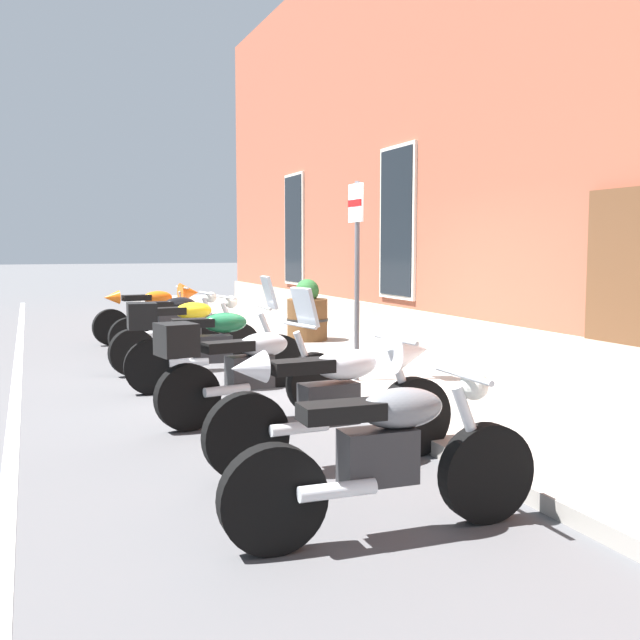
{
  "coord_description": "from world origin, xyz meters",
  "views": [
    {
      "loc": [
        8.52,
        -3.02,
        1.7
      ],
      "look_at": [
        0.28,
        0.21,
        0.83
      ],
      "focal_mm": 41.93,
      "sensor_mm": 36.0,
      "label": 1
    }
  ],
  "objects_px": {
    "motorcycle_green_touring": "(207,344)",
    "motorcycle_grey_naked": "(389,457)",
    "motorcycle_orange_sport": "(157,311)",
    "motorcycle_black_naked": "(175,324)",
    "motorcycle_yellow_naked": "(189,335)",
    "barrel_planter": "(307,315)",
    "motorcycle_white_sport": "(344,394)",
    "motorcycle_silver_touring": "(244,368)",
    "parking_sign": "(357,252)"
  },
  "relations": [
    {
      "from": "motorcycle_black_naked",
      "to": "motorcycle_silver_touring",
      "type": "distance_m",
      "value": 4.87
    },
    {
      "from": "parking_sign",
      "to": "motorcycle_silver_touring",
      "type": "bearing_deg",
      "value": -56.86
    },
    {
      "from": "motorcycle_green_touring",
      "to": "motorcycle_white_sport",
      "type": "distance_m",
      "value": 3.4
    },
    {
      "from": "motorcycle_black_naked",
      "to": "parking_sign",
      "type": "height_order",
      "value": "parking_sign"
    },
    {
      "from": "motorcycle_yellow_naked",
      "to": "barrel_planter",
      "type": "bearing_deg",
      "value": 125.47
    },
    {
      "from": "motorcycle_white_sport",
      "to": "parking_sign",
      "type": "xyz_separation_m",
      "value": [
        -2.76,
        1.34,
        1.07
      ]
    },
    {
      "from": "motorcycle_black_naked",
      "to": "motorcycle_yellow_naked",
      "type": "bearing_deg",
      "value": -4.24
    },
    {
      "from": "motorcycle_silver_touring",
      "to": "parking_sign",
      "type": "relative_size",
      "value": 0.86
    },
    {
      "from": "parking_sign",
      "to": "motorcycle_yellow_naked",
      "type": "bearing_deg",
      "value": -143.67
    },
    {
      "from": "barrel_planter",
      "to": "motorcycle_white_sport",
      "type": "bearing_deg",
      "value": -18.04
    },
    {
      "from": "motorcycle_black_naked",
      "to": "motorcycle_grey_naked",
      "type": "height_order",
      "value": "motorcycle_black_naked"
    },
    {
      "from": "motorcycle_orange_sport",
      "to": "parking_sign",
      "type": "xyz_separation_m",
      "value": [
        5.39,
        1.46,
        1.07
      ]
    },
    {
      "from": "motorcycle_orange_sport",
      "to": "motorcycle_green_touring",
      "type": "height_order",
      "value": "motorcycle_green_touring"
    },
    {
      "from": "motorcycle_white_sport",
      "to": "motorcycle_black_naked",
      "type": "bearing_deg",
      "value": -179.15
    },
    {
      "from": "motorcycle_yellow_naked",
      "to": "parking_sign",
      "type": "distance_m",
      "value": 2.87
    },
    {
      "from": "motorcycle_green_touring",
      "to": "motorcycle_orange_sport",
      "type": "bearing_deg",
      "value": 177.83
    },
    {
      "from": "motorcycle_grey_naked",
      "to": "parking_sign",
      "type": "height_order",
      "value": "parking_sign"
    },
    {
      "from": "motorcycle_white_sport",
      "to": "motorcycle_orange_sport",
      "type": "bearing_deg",
      "value": -179.13
    },
    {
      "from": "motorcycle_orange_sport",
      "to": "motorcycle_silver_touring",
      "type": "distance_m",
      "value": 6.49
    },
    {
      "from": "motorcycle_yellow_naked",
      "to": "motorcycle_green_touring",
      "type": "height_order",
      "value": "motorcycle_green_touring"
    },
    {
      "from": "motorcycle_black_naked",
      "to": "motorcycle_orange_sport",
      "type": "bearing_deg",
      "value": -179.07
    },
    {
      "from": "motorcycle_orange_sport",
      "to": "motorcycle_black_naked",
      "type": "distance_m",
      "value": 1.62
    },
    {
      "from": "motorcycle_yellow_naked",
      "to": "motorcycle_grey_naked",
      "type": "distance_m",
      "value": 6.29
    },
    {
      "from": "motorcycle_orange_sport",
      "to": "motorcycle_black_naked",
      "type": "height_order",
      "value": "motorcycle_orange_sport"
    },
    {
      "from": "motorcycle_silver_touring",
      "to": "motorcycle_white_sport",
      "type": "relative_size",
      "value": 0.95
    },
    {
      "from": "motorcycle_black_naked",
      "to": "motorcycle_yellow_naked",
      "type": "distance_m",
      "value": 1.66
    },
    {
      "from": "motorcycle_white_sport",
      "to": "motorcycle_yellow_naked",
      "type": "bearing_deg",
      "value": -177.41
    },
    {
      "from": "motorcycle_silver_touring",
      "to": "motorcycle_white_sport",
      "type": "height_order",
      "value": "motorcycle_silver_touring"
    },
    {
      "from": "motorcycle_orange_sport",
      "to": "parking_sign",
      "type": "height_order",
      "value": "parking_sign"
    },
    {
      "from": "motorcycle_silver_touring",
      "to": "motorcycle_green_touring",
      "type": "bearing_deg",
      "value": 179.06
    },
    {
      "from": "motorcycle_orange_sport",
      "to": "motorcycle_black_naked",
      "type": "bearing_deg",
      "value": 0.93
    },
    {
      "from": "motorcycle_orange_sport",
      "to": "motorcycle_grey_naked",
      "type": "height_order",
      "value": "motorcycle_orange_sport"
    },
    {
      "from": "motorcycle_orange_sport",
      "to": "motorcycle_white_sport",
      "type": "height_order",
      "value": "motorcycle_orange_sport"
    },
    {
      "from": "motorcycle_orange_sport",
      "to": "parking_sign",
      "type": "relative_size",
      "value": 0.9
    },
    {
      "from": "motorcycle_yellow_naked",
      "to": "motorcycle_green_touring",
      "type": "relative_size",
      "value": 0.99
    },
    {
      "from": "motorcycle_black_naked",
      "to": "motorcycle_yellow_naked",
      "type": "height_order",
      "value": "motorcycle_yellow_naked"
    },
    {
      "from": "barrel_planter",
      "to": "motorcycle_orange_sport",
      "type": "bearing_deg",
      "value": -125.24
    },
    {
      "from": "motorcycle_grey_naked",
      "to": "barrel_planter",
      "type": "relative_size",
      "value": 1.92
    },
    {
      "from": "motorcycle_orange_sport",
      "to": "motorcycle_green_touring",
      "type": "relative_size",
      "value": 0.97
    },
    {
      "from": "motorcycle_black_naked",
      "to": "barrel_planter",
      "type": "height_order",
      "value": "barrel_planter"
    },
    {
      "from": "motorcycle_white_sport",
      "to": "motorcycle_grey_naked",
      "type": "distance_m",
      "value": 1.45
    },
    {
      "from": "motorcycle_orange_sport",
      "to": "motorcycle_silver_touring",
      "type": "bearing_deg",
      "value": -1.84
    },
    {
      "from": "motorcycle_green_touring",
      "to": "motorcycle_grey_naked",
      "type": "xyz_separation_m",
      "value": [
        4.79,
        -0.01,
        -0.09
      ]
    },
    {
      "from": "motorcycle_orange_sport",
      "to": "parking_sign",
      "type": "bearing_deg",
      "value": 15.17
    },
    {
      "from": "motorcycle_black_naked",
      "to": "motorcycle_grey_naked",
      "type": "distance_m",
      "value": 7.95
    },
    {
      "from": "parking_sign",
      "to": "barrel_planter",
      "type": "bearing_deg",
      "value": 168.16
    },
    {
      "from": "motorcycle_white_sport",
      "to": "barrel_planter",
      "type": "bearing_deg",
      "value": 161.96
    },
    {
      "from": "motorcycle_green_touring",
      "to": "barrel_planter",
      "type": "xyz_separation_m",
      "value": [
        -3.17,
        2.44,
        -0.01
      ]
    },
    {
      "from": "motorcycle_silver_touring",
      "to": "motorcycle_grey_naked",
      "type": "distance_m",
      "value": 3.08
    },
    {
      "from": "parking_sign",
      "to": "barrel_planter",
      "type": "xyz_separation_m",
      "value": [
        -3.8,
        0.8,
        -1.09
      ]
    }
  ]
}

